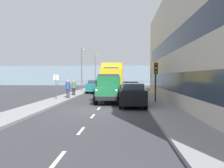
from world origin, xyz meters
TOP-DOWN VIEW (x-y plane):
  - ground_plane at (0.00, -11.76)m, footprint 80.00×80.00m
  - sidewalk_left at (-4.34, -11.76)m, footprint 2.08×42.57m
  - sidewalk_right at (4.34, -11.76)m, footprint 2.08×42.57m
  - road_centreline_markings at (0.00, -11.75)m, footprint 0.12×39.05m
  - building_terrace at (-9.13, -2.29)m, footprint 7.53×25.04m
  - sea_horizon at (0.00, -36.05)m, footprint 80.00×0.80m
  - seawall_railing at (-0.00, -32.45)m, footprint 28.08×0.08m
  - truck_vintage_green at (-0.44, -3.91)m, footprint 2.17×5.64m
  - lorry_cargo_yellow at (-0.26, -12.24)m, footprint 2.58×8.20m
  - car_black_kerbside_near at (-2.35, -1.86)m, footprint 1.93×4.10m
  - car_white_kerbside_1 at (-2.35, -7.18)m, footprint 1.91×3.85m
  - car_teal_oppositeside_0 at (2.35, -13.64)m, footprint 1.86×3.94m
  - car_navy_oppositeside_1 at (2.35, -19.66)m, footprint 1.86×4.47m
  - car_red_oppositeside_2 at (2.35, -26.43)m, footprint 1.87×4.11m
  - pedestrian_in_dark_coat at (3.67, -5.63)m, footprint 0.53×0.34m
  - pedestrian_couple_a at (3.84, -8.42)m, footprint 0.53×0.34m
  - traffic_light_near at (-4.32, -3.37)m, footprint 0.28×0.41m
  - lamp_post_promenade at (4.47, -15.44)m, footprint 0.32×1.14m
  - lamp_post_far at (4.42, -28.17)m, footprint 0.32×1.14m
  - street_sign at (4.51, -4.77)m, footprint 0.50×0.07m

SIDE VIEW (x-z plane):
  - ground_plane at x=0.00m, z-range 0.00..0.00m
  - road_centreline_markings at x=0.00m, z-range 0.00..0.01m
  - sidewalk_left at x=-4.34m, z-range 0.00..0.15m
  - sidewalk_right at x=4.34m, z-range 0.00..0.15m
  - car_teal_oppositeside_0 at x=2.35m, z-range 0.03..1.75m
  - car_white_kerbside_1 at x=-2.35m, z-range 0.03..1.75m
  - car_red_oppositeside_2 at x=2.35m, z-range 0.04..1.76m
  - car_black_kerbside_near at x=-2.35m, z-range 0.04..1.76m
  - car_navy_oppositeside_1 at x=2.35m, z-range 0.04..1.76m
  - seawall_railing at x=0.00m, z-range 0.32..1.52m
  - pedestrian_couple_a at x=3.84m, z-range 0.29..1.93m
  - truck_vintage_green at x=-0.44m, z-range -0.04..2.39m
  - pedestrian_in_dark_coat at x=3.67m, z-range 0.31..2.07m
  - street_sign at x=4.51m, z-range 0.56..2.81m
  - lorry_cargo_yellow at x=-0.26m, z-range 0.14..4.01m
  - traffic_light_near at x=-4.32m, z-range 0.87..4.07m
  - sea_horizon at x=0.00m, z-range 0.00..5.00m
  - lamp_post_promenade at x=4.47m, z-range 0.76..6.98m
  - lamp_post_far at x=4.42m, z-range 0.78..7.63m
  - building_terrace at x=-9.13m, z-range 0.00..9.53m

